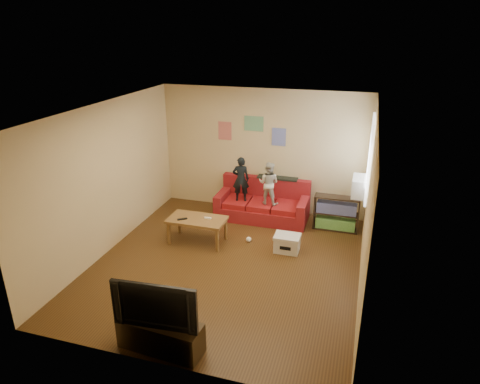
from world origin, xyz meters
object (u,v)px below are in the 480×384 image
(television, at_px, (158,301))
(tv_stand, at_px, (161,335))
(sofa, at_px, (263,205))
(child_a, at_px, (241,179))
(coffee_table, at_px, (197,222))
(child_b, at_px, (269,183))
(bookshelf, at_px, (336,215))
(file_box, at_px, (287,243))

(television, bearing_deg, tv_stand, 0.00)
(sofa, relative_size, tv_stand, 1.75)
(child_a, height_order, coffee_table, child_a)
(child_b, relative_size, bookshelf, 1.01)
(child_a, bearing_deg, coffee_table, 55.37)
(child_b, height_order, coffee_table, child_b)
(child_a, xyz_separation_m, tv_stand, (0.16, -4.15, -0.68))
(child_a, relative_size, tv_stand, 0.87)
(child_b, height_order, television, child_b)
(television, bearing_deg, child_a, 88.32)
(sofa, bearing_deg, television, -93.84)
(child_b, bearing_deg, sofa, -41.76)
(file_box, xyz_separation_m, tv_stand, (-1.07, -2.99, 0.04))
(child_b, distance_m, coffee_table, 1.74)
(bookshelf, relative_size, television, 0.82)
(bookshelf, relative_size, tv_stand, 0.81)
(coffee_table, height_order, file_box, coffee_table)
(bookshelf, height_order, television, television)
(tv_stand, bearing_deg, sofa, 90.43)
(coffee_table, relative_size, tv_stand, 0.98)
(child_a, height_order, file_box, child_a)
(sofa, relative_size, coffee_table, 1.78)
(child_b, relative_size, coffee_table, 0.83)
(sofa, xyz_separation_m, tv_stand, (-0.29, -4.32, -0.08))
(child_b, bearing_deg, television, 90.53)
(coffee_table, bearing_deg, child_b, 49.93)
(child_a, height_order, tv_stand, child_a)
(child_a, distance_m, tv_stand, 4.21)
(coffee_table, distance_m, television, 2.95)
(child_a, bearing_deg, sofa, -173.85)
(sofa, height_order, child_a, child_a)
(child_a, relative_size, child_b, 1.06)
(file_box, distance_m, television, 3.23)
(child_b, bearing_deg, bookshelf, -172.81)
(sofa, relative_size, bookshelf, 2.16)
(coffee_table, distance_m, file_box, 1.74)
(sofa, relative_size, child_b, 2.13)
(sofa, height_order, bookshelf, sofa)
(child_a, relative_size, file_box, 2.06)
(coffee_table, bearing_deg, file_box, 4.24)
(coffee_table, height_order, television, television)
(sofa, height_order, tv_stand, sofa)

